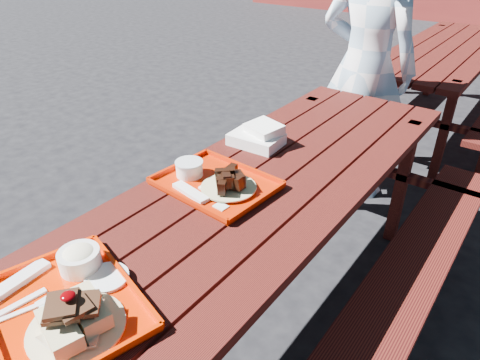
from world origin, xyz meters
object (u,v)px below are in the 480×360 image
Objects in this scene: picnic_table_near at (261,219)px; near_tray at (71,297)px; person at (365,68)px; picnic_table_far at (442,69)px; far_tray at (213,181)px.

picnic_table_near is 0.88m from near_tray.
person is at bearing 93.47° from near_tray.
picnic_table_near is 2.80m from picnic_table_far.
person reaches higher than near_tray.
near_tray is 2.23m from person.
near_tray reaches higher than far_tray.
picnic_table_far is at bearing 87.55° from far_tray.
far_tray is (-0.13, -2.95, 0.21)m from picnic_table_far.
near_tray is at bearing -90.45° from picnic_table_far.
person is (-0.04, 1.54, 0.09)m from far_tray.
far_tray is 0.26× the size of person.
far_tray is (-0.10, 0.69, -0.01)m from near_tray.
picnic_table_near is at bearing 88.05° from near_tray.
near_tray is 1.14× the size of far_tray.
picnic_table_near is at bearing -90.00° from picnic_table_far.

